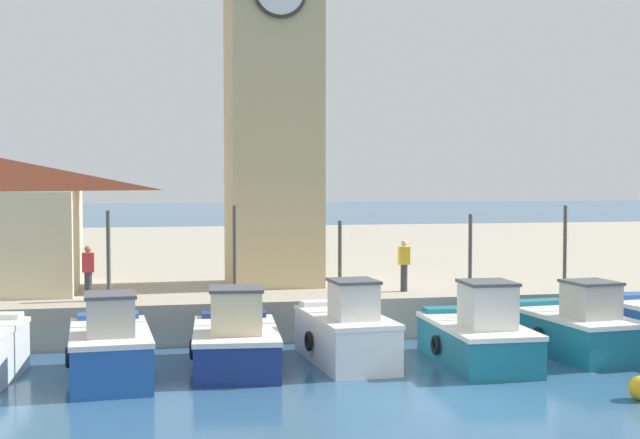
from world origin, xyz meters
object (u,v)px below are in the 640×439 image
at_px(fishing_boat_center, 346,333).
at_px(dock_worker_along_quay, 88,272).
at_px(fishing_boat_mid_right, 478,336).
at_px(fishing_boat_left_inner, 110,348).
at_px(dock_worker_near_tower, 404,265).
at_px(fishing_boat_right_inner, 576,328).
at_px(clock_tower, 273,59).
at_px(fishing_boat_mid_left, 235,341).

xyz_separation_m(fishing_boat_center, dock_worker_along_quay, (-6.67, 4.20, 1.28)).
bearing_deg(fishing_boat_center, fishing_boat_mid_right, -13.91).
relative_size(fishing_boat_left_inner, fishing_boat_mid_right, 0.95).
bearing_deg(dock_worker_near_tower, fishing_boat_right_inner, -53.99).
bearing_deg(fishing_boat_mid_right, fishing_boat_right_inner, 11.17).
distance_m(dock_worker_near_tower, dock_worker_along_quay, 9.62).
bearing_deg(fishing_boat_left_inner, clock_tower, 57.04).
distance_m(fishing_boat_mid_left, clock_tower, 11.07).
height_order(fishing_boat_left_inner, fishing_boat_mid_left, fishing_boat_mid_left).
distance_m(fishing_boat_center, dock_worker_along_quay, 7.99).
relative_size(fishing_boat_mid_left, dock_worker_near_tower, 2.71).
bearing_deg(fishing_boat_mid_left, dock_worker_near_tower, 38.38).
height_order(fishing_boat_mid_left, fishing_boat_right_inner, fishing_boat_mid_left).
relative_size(fishing_boat_mid_right, clock_tower, 0.28).
height_order(fishing_boat_mid_right, clock_tower, clock_tower).
xyz_separation_m(fishing_boat_mid_right, dock_worker_along_quay, (-9.97, 5.01, 1.34)).
bearing_deg(fishing_boat_left_inner, fishing_boat_right_inner, 2.40).
bearing_deg(dock_worker_near_tower, clock_tower, 144.27).
xyz_separation_m(fishing_boat_mid_right, clock_tower, (-4.11, 8.00, 8.03)).
xyz_separation_m(fishing_boat_mid_left, dock_worker_near_tower, (5.82, 4.61, 1.37)).
bearing_deg(clock_tower, fishing_boat_mid_right, -62.84).
xyz_separation_m(fishing_boat_left_inner, dock_worker_near_tower, (8.88, 5.21, 1.32)).
bearing_deg(fishing_boat_right_inner, clock_tower, 134.09).
distance_m(clock_tower, dock_worker_near_tower, 8.12).
relative_size(fishing_boat_center, dock_worker_along_quay, 2.58).
height_order(fishing_boat_center, fishing_boat_right_inner, fishing_boat_right_inner).
bearing_deg(clock_tower, fishing_boat_mid_left, -105.84).
relative_size(fishing_boat_mid_right, dock_worker_along_quay, 2.76).
bearing_deg(fishing_boat_center, dock_worker_near_tower, 56.72).
relative_size(fishing_boat_right_inner, dock_worker_along_quay, 2.72).
bearing_deg(fishing_boat_mid_left, fishing_boat_center, 2.51).
distance_m(fishing_boat_right_inner, dock_worker_near_tower, 5.96).
height_order(fishing_boat_mid_left, dock_worker_along_quay, fishing_boat_mid_left).
xyz_separation_m(fishing_boat_left_inner, fishing_boat_center, (5.94, 0.73, 0.04)).
distance_m(fishing_boat_center, fishing_boat_right_inner, 6.36).
height_order(fishing_boat_mid_left, clock_tower, clock_tower).
distance_m(fishing_boat_mid_right, fishing_boat_right_inner, 3.12).
height_order(fishing_boat_mid_left, fishing_boat_mid_right, fishing_boat_mid_left).
xyz_separation_m(fishing_boat_mid_left, fishing_boat_center, (2.88, 0.13, 0.08)).
height_order(fishing_boat_right_inner, dock_worker_near_tower, fishing_boat_right_inner).
xyz_separation_m(fishing_boat_left_inner, clock_tower, (5.13, 7.91, 8.00)).
relative_size(fishing_boat_center, fishing_boat_mid_right, 0.94).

